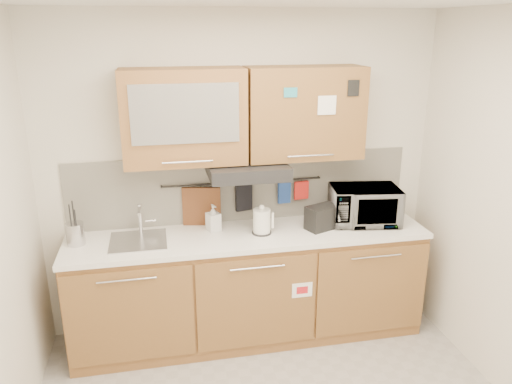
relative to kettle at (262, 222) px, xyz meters
name	(u,v)px	position (x,y,z in m)	size (l,w,h in m)	color
wall_back	(242,176)	(-0.10, 0.33, 0.29)	(3.20, 3.20, 0.00)	silver
base_cabinet	(249,291)	(-0.10, 0.02, -0.61)	(2.80, 0.64, 0.88)	brown
countertop	(249,235)	(-0.10, 0.02, -0.11)	(2.82, 0.62, 0.04)	white
backsplash	(242,188)	(-0.10, 0.32, 0.19)	(2.80, 0.02, 0.56)	silver
upper_cabinets	(245,115)	(-0.10, 0.15, 0.82)	(1.82, 0.37, 0.70)	brown
range_hood	(247,170)	(-0.10, 0.08, 0.41)	(0.60, 0.46, 0.10)	black
sink	(138,241)	(-0.95, 0.04, -0.09)	(0.42, 0.40, 0.26)	silver
utensil_rail	(243,182)	(-0.10, 0.28, 0.25)	(0.02, 0.02, 1.30)	black
utensil_crock	(75,234)	(-1.40, 0.07, -0.01)	(0.15, 0.15, 0.33)	#BBBABF
kettle	(262,222)	(0.00, 0.00, 0.00)	(0.17, 0.15, 0.24)	white
toaster	(322,217)	(0.49, 0.00, 0.00)	(0.29, 0.23, 0.19)	black
microwave	(364,205)	(0.87, 0.06, 0.06)	(0.54, 0.37, 0.30)	#999999
soap_bottle	(213,218)	(-0.36, 0.13, 0.01)	(0.10, 0.10, 0.22)	#999999
cutting_board	(202,210)	(-0.44, 0.27, 0.04)	(0.31, 0.02, 0.38)	brown
oven_mitt	(284,193)	(0.25, 0.27, 0.14)	(0.11, 0.03, 0.18)	navy
dark_pouch	(244,198)	(-0.09, 0.27, 0.12)	(0.14, 0.04, 0.22)	black
pot_holder	(301,190)	(0.39, 0.27, 0.15)	(0.12, 0.02, 0.15)	red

